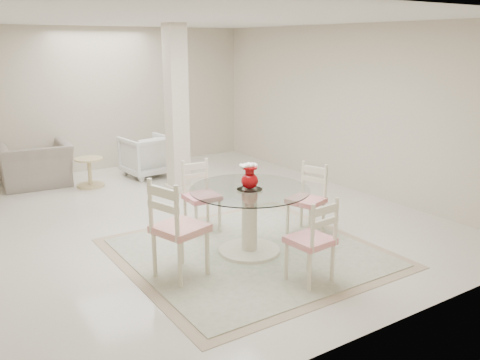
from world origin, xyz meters
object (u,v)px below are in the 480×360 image
dining_table (249,221)px  armchair_white (147,156)px  dining_chair_south (315,235)px  column (177,110)px  dining_chair_west (174,222)px  recliner_taupe (36,165)px  dining_chair_north (199,190)px  red_vase (250,177)px  dining_chair_east (309,194)px  side_table (90,173)px

dining_table → armchair_white: bearing=83.6°
dining_chair_south → column: bearing=-100.8°
dining_chair_south → armchair_white: dining_chair_south is taller
dining_chair_west → recliner_taupe: 4.58m
dining_table → dining_chair_south: dining_chair_south is taller
dining_chair_north → dining_chair_south: 2.03m
dining_chair_north → recliner_taupe: bearing=114.0°
dining_table → column: bearing=80.1°
dining_table → armchair_white: 4.07m
red_vase → dining_chair_east: bearing=6.9°
red_vase → dining_chair_west: bearing=-172.7°
dining_chair_east → dining_chair_north: dining_chair_north is taller
red_vase → armchair_white: red_vase is taller
dining_chair_south → recliner_taupe: bearing=-79.3°
column → side_table: bearing=137.8°
dining_chair_west → dining_table: bearing=-99.4°
column → dining_chair_east: (0.51, -2.69, -0.82)m
red_vase → recliner_taupe: (-1.43, 4.43, -0.56)m
dining_chair_south → dining_chair_north: bearing=-89.1°
dining_chair_east → dining_chair_south: dining_chair_south is taller
column → armchair_white: bearing=91.9°
dining_table → side_table: 3.94m
dining_chair_west → armchair_white: (1.47, 4.17, -0.25)m
side_table → dining_chair_south: bearing=-80.9°
dining_chair_east → dining_chair_west: bearing=-101.2°
dining_chair_north → dining_chair_west: size_ratio=0.86×
dining_chair_south → recliner_taupe: dining_chair_south is taller
armchair_white → dining_chair_north: bearing=74.1°
dining_chair_north → dining_chair_west: bearing=-126.2°
column → dining_chair_north: (-0.60, -1.81, -0.81)m
red_vase → dining_chair_south: 1.09m
dining_chair_east → recliner_taupe: (-2.44, 4.30, -0.16)m
column → recliner_taupe: 2.69m
dining_chair_east → armchair_white: 3.96m
dining_chair_north → dining_chair_south: (0.21, -2.02, -0.00)m
dining_table → dining_chair_south: size_ratio=1.35×
armchair_white → dining_table: bearing=78.1°
dining_chair_north → dining_chair_east: bearing=-35.9°
red_vase → armchair_white: 4.10m
dining_chair_south → dining_table: bearing=-88.9°
column → armchair_white: size_ratio=3.27×
dining_table → recliner_taupe: bearing=107.9°
column → dining_chair_north: column is taller
dining_chair_north → recliner_taupe: 3.67m
dining_chair_south → recliner_taupe: size_ratio=0.88×
dining_chair_west → dining_chair_south: 1.44m
column → side_table: size_ratio=5.39×
red_vase → dining_chair_south: size_ratio=0.30×
dining_table → recliner_taupe: 4.65m
dining_chair_east → dining_chair_west: (-2.03, -0.25, 0.10)m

